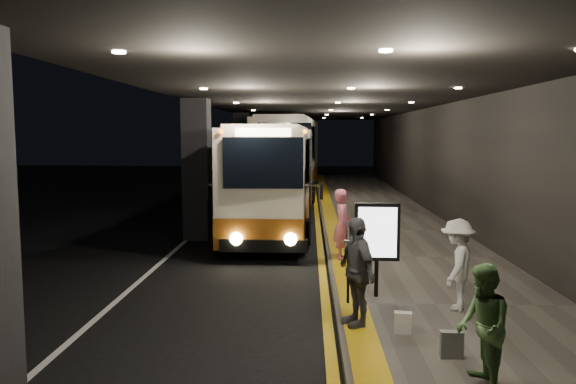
{
  "coord_description": "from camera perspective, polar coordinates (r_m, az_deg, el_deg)",
  "views": [
    {
      "loc": [
        2.01,
        -13.45,
        3.3
      ],
      "look_at": [
        1.43,
        2.05,
        1.7
      ],
      "focal_mm": 35.0,
      "sensor_mm": 36.0,
      "label": 1
    }
  ],
  "objects": [
    {
      "name": "passenger_waiting_green",
      "position": [
        7.53,
        19.19,
        -12.79
      ],
      "size": [
        0.49,
        0.77,
        1.57
      ],
      "primitive_type": "imported",
      "rotation": [
        0.0,
        0.0,
        -1.6
      ],
      "color": "#568349",
      "rests_on": "sidewalk"
    },
    {
      "name": "kerb_stripe_yellow",
      "position": [
        18.74,
        3.14,
        -4.24
      ],
      "size": [
        0.18,
        50.0,
        0.01
      ],
      "primitive_type": "cube",
      "color": "gold",
      "rests_on": "ground"
    },
    {
      "name": "coach_third",
      "position": [
        42.32,
        0.55,
        3.71
      ],
      "size": [
        2.72,
        11.25,
        3.51
      ],
      "rotation": [
        0.0,
        0.0,
        -0.04
      ],
      "color": "beige",
      "rests_on": "ground"
    },
    {
      "name": "passenger_boarding",
      "position": [
        14.17,
        5.53,
        -3.3
      ],
      "size": [
        0.45,
        0.67,
        1.79
      ],
      "primitive_type": "imported",
      "rotation": [
        0.0,
        0.0,
        1.53
      ],
      "color": "#C85D6F",
      "rests_on": "sidewalk"
    },
    {
      "name": "tactile_strip",
      "position": [
        18.73,
        4.67,
        -3.79
      ],
      "size": [
        0.5,
        50.0,
        0.01
      ],
      "primitive_type": "cube",
      "color": "gold",
      "rests_on": "sidewalk"
    },
    {
      "name": "bag_polka",
      "position": [
        8.53,
        16.26,
        -14.66
      ],
      "size": [
        0.32,
        0.14,
        0.39
      ],
      "primitive_type": "cube",
      "rotation": [
        0.0,
        0.0,
        -0.0
      ],
      "color": "black",
      "rests_on": "sidewalk"
    },
    {
      "name": "coach_second",
      "position": [
        31.15,
        0.15,
        3.42
      ],
      "size": [
        3.32,
        13.06,
        4.07
      ],
      "rotation": [
        0.0,
        0.0,
        -0.05
      ],
      "color": "beige",
      "rests_on": "ground"
    },
    {
      "name": "ground",
      "position": [
        13.99,
        -6.25,
        -7.79
      ],
      "size": [
        90.0,
        90.0,
        0.0
      ],
      "primitive_type": "plane",
      "color": "black"
    },
    {
      "name": "canopy",
      "position": [
        18.5,
        3.69,
        9.91
      ],
      "size": [
        9.0,
        50.0,
        0.4
      ],
      "primitive_type": "cube",
      "color": "black",
      "rests_on": "support_columns"
    },
    {
      "name": "info_sign",
      "position": [
        10.98,
        9.04,
        -4.21
      ],
      "size": [
        0.87,
        0.15,
        1.84
      ],
      "rotation": [
        0.0,
        0.0,
        -0.03
      ],
      "color": "black",
      "rests_on": "sidewalk"
    },
    {
      "name": "passenger_waiting_white",
      "position": [
        10.58,
        16.84,
        -7.07
      ],
      "size": [
        0.91,
        1.17,
        1.65
      ],
      "primitive_type": "imported",
      "rotation": [
        0.0,
        0.0,
        -2.02
      ],
      "color": "white",
      "rests_on": "sidewalk"
    },
    {
      "name": "coach_main",
      "position": [
        19.42,
        -1.23,
        1.04
      ],
      "size": [
        2.56,
        11.16,
        3.46
      ],
      "rotation": [
        0.0,
        0.0,
        -0.02
      ],
      "color": "beige",
      "rests_on": "ground"
    },
    {
      "name": "stanchion_post",
      "position": [
        10.59,
        6.13,
        -8.12
      ],
      "size": [
        0.05,
        0.05,
        1.19
      ],
      "primitive_type": "cylinder",
      "color": "black",
      "rests_on": "sidewalk"
    },
    {
      "name": "lane_line_white",
      "position": [
        19.12,
        -9.42,
        -4.11
      ],
      "size": [
        0.12,
        50.0,
        0.01
      ],
      "primitive_type": "cube",
      "color": "silver",
      "rests_on": "ground"
    },
    {
      "name": "support_columns",
      "position": [
        17.83,
        -9.24,
        2.28
      ],
      "size": [
        0.8,
        24.8,
        4.4
      ],
      "color": "black",
      "rests_on": "ground"
    },
    {
      "name": "bag_plain",
      "position": [
        9.32,
        11.6,
        -12.88
      ],
      "size": [
        0.29,
        0.2,
        0.34
      ],
      "primitive_type": "cube",
      "rotation": [
        0.0,
        0.0,
        -0.15
      ],
      "color": "silver",
      "rests_on": "sidewalk"
    },
    {
      "name": "passenger_waiting_grey",
      "position": [
        9.37,
        6.97,
        -8.02
      ],
      "size": [
        0.91,
        1.19,
        1.81
      ],
      "primitive_type": "imported",
      "rotation": [
        0.0,
        0.0,
        -1.18
      ],
      "color": "#4B4C50",
      "rests_on": "sidewalk"
    },
    {
      "name": "sidewalk",
      "position": [
        18.93,
        10.44,
        -4.02
      ],
      "size": [
        4.5,
        50.0,
        0.15
      ],
      "primitive_type": "cube",
      "color": "#514C44",
      "rests_on": "ground"
    },
    {
      "name": "terminal_wall",
      "position": [
        19.12,
        17.32,
        4.72
      ],
      "size": [
        0.1,
        50.0,
        6.0
      ],
      "primitive_type": "cube",
      "color": "black",
      "rests_on": "ground"
    }
  ]
}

